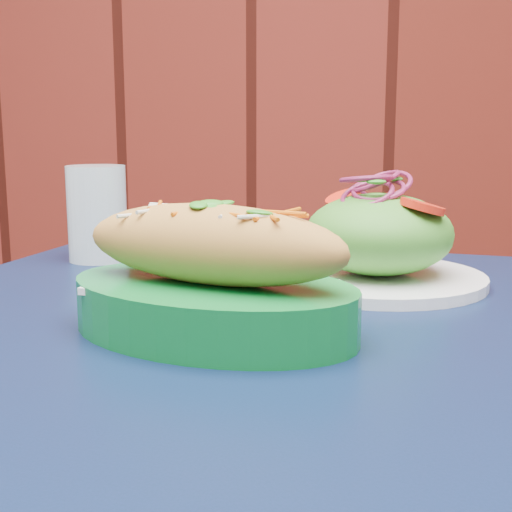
# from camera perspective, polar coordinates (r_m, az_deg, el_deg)

# --- Properties ---
(cafe_table) EXTENTS (0.90, 0.90, 0.75)m
(cafe_table) POSITION_cam_1_polar(r_m,az_deg,el_deg) (0.69, 0.82, -12.10)
(cafe_table) COLOR black
(cafe_table) RESTS_ON ground
(banh_mi_basket) EXTENTS (0.30, 0.24, 0.12)m
(banh_mi_basket) POSITION_cam_1_polar(r_m,az_deg,el_deg) (0.61, -3.52, -1.84)
(banh_mi_basket) COLOR #0B6F2A
(banh_mi_basket) RESTS_ON cafe_table
(salad_plate) EXTENTS (0.24, 0.24, 0.13)m
(salad_plate) POSITION_cam_1_polar(r_m,az_deg,el_deg) (0.81, 9.78, 1.18)
(salad_plate) COLOR white
(salad_plate) RESTS_ON cafe_table
(water_glass) EXTENTS (0.08, 0.08, 0.12)m
(water_glass) POSITION_cam_1_polar(r_m,az_deg,el_deg) (0.96, -12.59, 3.34)
(water_glass) COLOR silver
(water_glass) RESTS_ON cafe_table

